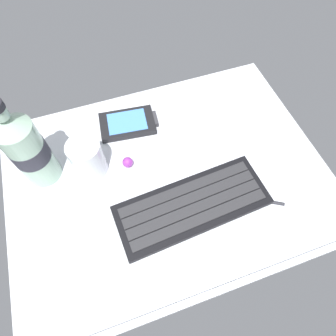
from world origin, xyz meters
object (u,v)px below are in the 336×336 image
(juice_cup, at_px, (88,159))
(trackball_mouse, at_px, (128,162))
(water_bottle, at_px, (27,149))
(handheld_device, at_px, (128,123))
(stylus_pen, at_px, (260,199))
(keyboard, at_px, (192,205))

(juice_cup, xyz_separation_m, trackball_mouse, (0.07, -0.01, -0.03))
(juice_cup, xyz_separation_m, water_bottle, (-0.09, 0.02, 0.05))
(juice_cup, relative_size, trackball_mouse, 3.86)
(handheld_device, bearing_deg, water_bottle, -161.89)
(handheld_device, distance_m, stylus_pen, 0.32)
(handheld_device, xyz_separation_m, water_bottle, (-0.19, -0.06, 0.08))
(handheld_device, distance_m, juice_cup, 0.14)
(handheld_device, bearing_deg, juice_cup, -139.44)
(juice_cup, bearing_deg, stylus_pen, -30.80)
(keyboard, bearing_deg, trackball_mouse, 125.00)
(keyboard, xyz_separation_m, stylus_pen, (0.13, -0.03, -0.00))
(water_bottle, xyz_separation_m, trackball_mouse, (0.16, -0.04, -0.08))
(keyboard, xyz_separation_m, juice_cup, (-0.16, 0.14, 0.03))
(juice_cup, distance_m, water_bottle, 0.11)
(keyboard, xyz_separation_m, trackball_mouse, (-0.09, 0.13, 0.00))
(juice_cup, height_order, trackball_mouse, juice_cup)
(handheld_device, bearing_deg, keyboard, -74.55)
(stylus_pen, bearing_deg, juice_cup, 179.29)
(juice_cup, xyz_separation_m, stylus_pen, (0.29, -0.17, -0.04))
(handheld_device, xyz_separation_m, stylus_pen, (0.19, -0.26, -0.00))
(trackball_mouse, height_order, stylus_pen, trackball_mouse)
(keyboard, xyz_separation_m, water_bottle, (-0.26, 0.17, 0.08))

